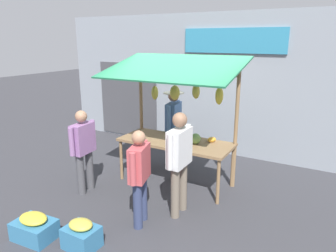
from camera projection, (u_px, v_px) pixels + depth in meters
ground_plane at (175, 182)px, 6.30m from camera, size 40.00×40.00×0.00m
street_backdrop at (216, 85)px, 7.71m from camera, size 9.00×0.30×3.40m
market_stall at (178, 107)px, 5.90m from camera, size 2.50×1.46×2.50m
vendor_with_sunhat at (173, 122)px, 6.87m from camera, size 0.44×0.71×1.72m
shopper_in_grey_tee at (140, 172)px, 4.68m from camera, size 0.34×0.64×1.51m
shopper_with_ponytail at (83, 146)px, 5.70m from camera, size 0.26×0.68×1.56m
shopper_in_striped_shirt at (179, 156)px, 4.93m from camera, size 0.23×0.72×1.71m
produce_crate_near at (82, 235)px, 4.29m from camera, size 0.47×0.37×0.41m
produce_crate_side at (34, 228)px, 4.48m from camera, size 0.61×0.46×0.38m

